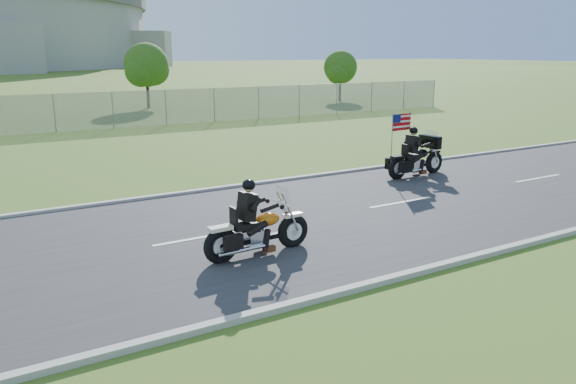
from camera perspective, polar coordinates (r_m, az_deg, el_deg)
ground at (r=13.75m, az=-1.17°, el=-3.46°), size 420.00×420.00×0.00m
road at (r=13.74m, az=-1.17°, el=-3.38°), size 120.00×8.00×0.04m
curb_north at (r=17.25m, az=-7.80°, el=0.25°), size 120.00×0.18×0.12m
curb_south at (r=10.60m, az=9.78°, el=-8.87°), size 120.00×0.18×0.12m
tree_fence_near at (r=43.30m, az=-14.16°, el=12.19°), size 3.52×3.28×4.75m
tree_fence_far at (r=48.67m, az=5.36°, el=12.33°), size 3.08×2.87×4.20m
motorcycle_lead at (r=11.63m, az=-3.23°, el=-4.06°), size 2.49×0.66×1.68m
motorcycle_follow at (r=19.44m, az=12.89°, el=3.22°), size 2.57×0.85×2.14m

